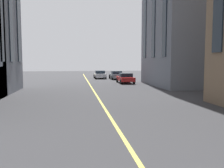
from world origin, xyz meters
TOP-DOWN VIEW (x-y plane):
  - lane_centre_line at (20.00, 0.00)m, footprint 80.00×0.16m
  - car_grey_near at (41.95, -4.90)m, footprint 4.40×1.95m
  - car_red_parked_a at (34.27, -4.90)m, footprint 4.40×1.95m
  - car_silver_parked_b at (44.18, -2.40)m, footprint 4.40×1.95m

SIDE VIEW (x-z plane):
  - lane_centre_line at x=20.00m, z-range 0.00..0.01m
  - car_grey_near at x=41.95m, z-range 0.02..1.39m
  - car_red_parked_a at x=34.27m, z-range 0.02..1.39m
  - car_silver_parked_b at x=44.18m, z-range 0.02..1.39m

